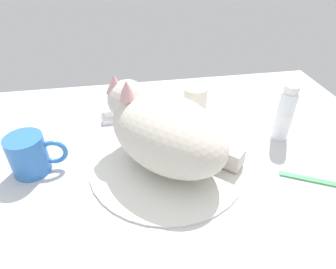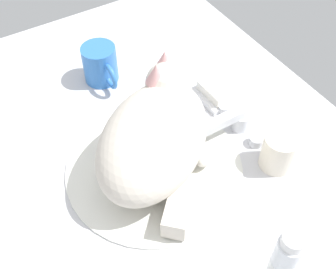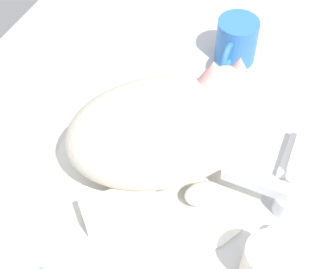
% 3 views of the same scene
% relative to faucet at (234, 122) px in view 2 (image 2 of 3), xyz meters
% --- Properties ---
extents(ground_plane, '(1.10, 0.83, 0.03)m').
position_rel_faucet_xyz_m(ground_plane, '(0.00, -0.18, -0.04)').
color(ground_plane, silver).
extents(sink_basin, '(0.33, 0.33, 0.01)m').
position_rel_faucet_xyz_m(sink_basin, '(0.00, -0.18, -0.02)').
color(sink_basin, silver).
rests_on(sink_basin, ground_plane).
extents(faucet, '(0.13, 0.12, 0.06)m').
position_rel_faucet_xyz_m(faucet, '(0.00, 0.00, 0.00)').
color(faucet, silver).
rests_on(faucet, ground_plane).
extents(cat, '(0.31, 0.32, 0.17)m').
position_rel_faucet_xyz_m(cat, '(-0.01, -0.18, 0.06)').
color(cat, beige).
rests_on(cat, sink_basin).
extents(coffee_mug, '(0.12, 0.08, 0.08)m').
position_rel_faucet_xyz_m(coffee_mug, '(-0.28, -0.16, 0.02)').
color(coffee_mug, '#3372C6').
rests_on(coffee_mug, ground_plane).
extents(rinse_cup, '(0.06, 0.06, 0.07)m').
position_rel_faucet_xyz_m(rinse_cup, '(0.11, 0.02, 0.01)').
color(rinse_cup, silver).
rests_on(rinse_cup, ground_plane).
extents(soap_dish, '(0.09, 0.06, 0.01)m').
position_rel_faucet_xyz_m(soap_dish, '(-0.10, 0.02, -0.02)').
color(soap_dish, white).
rests_on(soap_dish, ground_plane).
extents(soap_bar, '(0.08, 0.04, 0.02)m').
position_rel_faucet_xyz_m(soap_bar, '(-0.10, 0.02, -0.00)').
color(soap_bar, white).
rests_on(soap_bar, soap_dish).
extents(toothpaste_bottle, '(0.04, 0.04, 0.14)m').
position_rel_faucet_xyz_m(toothpaste_bottle, '(0.28, -0.13, 0.04)').
color(toothpaste_bottle, white).
rests_on(toothpaste_bottle, ground_plane).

